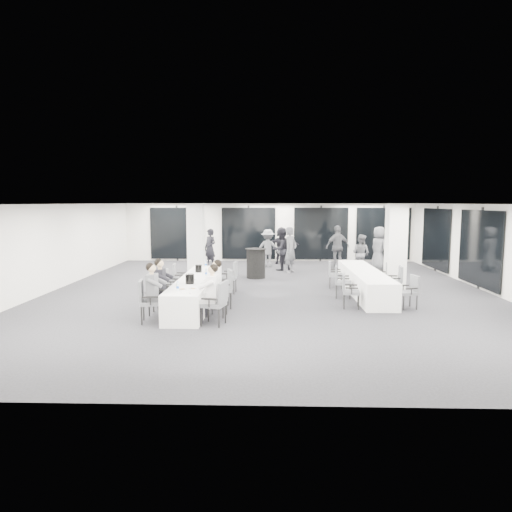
{
  "coord_description": "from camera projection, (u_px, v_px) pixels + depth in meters",
  "views": [
    {
      "loc": [
        0.03,
        -14.14,
        2.86
      ],
      "look_at": [
        -0.39,
        -0.2,
        1.21
      ],
      "focal_mm": 32.0,
      "sensor_mm": 36.0,
      "label": 1
    }
  ],
  "objects": [
    {
      "name": "room",
      "position": [
        295.0,
        246.0,
        15.29
      ],
      "size": [
        14.04,
        16.04,
        2.84
      ],
      "color": "black",
      "rests_on": "ground"
    },
    {
      "name": "column_left",
      "position": [
        196.0,
        240.0,
        17.47
      ],
      "size": [
        0.6,
        0.6,
        2.8
      ],
      "primitive_type": "cube",
      "color": "silver",
      "rests_on": "floor"
    },
    {
      "name": "column_right",
      "position": [
        396.0,
        247.0,
        15.08
      ],
      "size": [
        0.6,
        0.6,
        2.8
      ],
      "primitive_type": "cube",
      "color": "silver",
      "rests_on": "floor"
    },
    {
      "name": "banquet_table_main",
      "position": [
        196.0,
        291.0,
        12.78
      ],
      "size": [
        0.9,
        5.0,
        0.75
      ],
      "primitive_type": "cube",
      "color": "white",
      "rests_on": "floor"
    },
    {
      "name": "banquet_table_side",
      "position": [
        364.0,
        282.0,
        14.25
      ],
      "size": [
        0.9,
        5.0,
        0.75
      ],
      "primitive_type": "cube",
      "color": "white",
      "rests_on": "floor"
    },
    {
      "name": "cocktail_table",
      "position": [
        256.0,
        263.0,
        17.24
      ],
      "size": [
        0.81,
        0.81,
        1.12
      ],
      "color": "black",
      "rests_on": "floor"
    },
    {
      "name": "chair_main_left_near",
      "position": [
        148.0,
        298.0,
        10.82
      ],
      "size": [
        0.59,
        0.63,
        1.02
      ],
      "rotation": [
        0.0,
        0.0,
        -1.41
      ],
      "color": "#595B61",
      "rests_on": "floor"
    },
    {
      "name": "chair_main_left_second",
      "position": [
        156.0,
        291.0,
        11.64
      ],
      "size": [
        0.53,
        0.59,
        1.04
      ],
      "rotation": [
        0.0,
        0.0,
        -1.57
      ],
      "color": "#595B61",
      "rests_on": "floor"
    },
    {
      "name": "chair_main_left_mid",
      "position": [
        163.0,
        289.0,
        12.38
      ],
      "size": [
        0.47,
        0.52,
        0.9
      ],
      "rotation": [
        0.0,
        0.0,
        -1.54
      ],
      "color": "#595B61",
      "rests_on": "floor"
    },
    {
      "name": "chair_main_left_fourth",
      "position": [
        170.0,
        283.0,
        13.25
      ],
      "size": [
        0.49,
        0.54,
        0.92
      ],
      "rotation": [
        0.0,
        0.0,
        -1.63
      ],
      "color": "#595B61",
      "rests_on": "floor"
    },
    {
      "name": "chair_main_left_far",
      "position": [
        179.0,
        276.0,
        14.44
      ],
      "size": [
        0.5,
        0.55,
        0.92
      ],
      "rotation": [
        0.0,
        0.0,
        -1.49
      ],
      "color": "#595B61",
      "rests_on": "floor"
    },
    {
      "name": "chair_main_right_near",
      "position": [
        217.0,
        300.0,
        10.59
      ],
      "size": [
        0.63,
        0.66,
        1.03
      ],
      "rotation": [
        0.0,
        0.0,
        1.32
      ],
      "color": "#595B61",
      "rests_on": "floor"
    },
    {
      "name": "chair_main_right_second",
      "position": [
        220.0,
        296.0,
        11.42
      ],
      "size": [
        0.51,
        0.55,
        0.9
      ],
      "rotation": [
        0.0,
        0.0,
        1.43
      ],
      "color": "#595B61",
      "rests_on": "floor"
    },
    {
      "name": "chair_main_right_mid",
      "position": [
        225.0,
        286.0,
        12.36
      ],
      "size": [
        0.64,
        0.67,
        1.04
      ],
      "rotation": [
        0.0,
        0.0,
        1.83
      ],
      "color": "#595B61",
      "rests_on": "floor"
    },
    {
      "name": "chair_main_right_fourth",
      "position": [
        227.0,
        284.0,
        13.24
      ],
      "size": [
        0.48,
        0.52,
        0.88
      ],
      "rotation": [
        0.0,
        0.0,
        1.64
      ],
      "color": "#595B61",
      "rests_on": "floor"
    },
    {
      "name": "chair_main_right_far",
      "position": [
        231.0,
        275.0,
        14.38
      ],
      "size": [
        0.55,
        0.6,
        1.0
      ],
      "rotation": [
        0.0,
        0.0,
        1.49
      ],
      "color": "#595B61",
      "rests_on": "floor"
    },
    {
      "name": "chair_side_left_near",
      "position": [
        348.0,
        289.0,
        12.34
      ],
      "size": [
        0.52,
        0.56,
        0.91
      ],
      "rotation": [
        0.0,
        0.0,
        -1.71
      ],
      "color": "#595B61",
      "rests_on": "floor"
    },
    {
      "name": "chair_side_left_mid",
      "position": [
        341.0,
        280.0,
        13.69
      ],
      "size": [
        0.55,
        0.59,
        0.95
      ],
      "rotation": [
        0.0,
        0.0,
        -1.72
      ],
      "color": "#595B61",
      "rests_on": "floor"
    },
    {
      "name": "chair_side_left_far",
      "position": [
        333.0,
        273.0,
        15.26
      ],
      "size": [
        0.51,
        0.55,
        0.9
      ],
      "rotation": [
        0.0,
        0.0,
        -1.69
      ],
      "color": "#595B61",
      "rests_on": "floor"
    },
    {
      "name": "chair_side_right_near",
      "position": [
        410.0,
        290.0,
        12.3
      ],
      "size": [
        0.53,
        0.56,
        0.9
      ],
      "rotation": [
        0.0,
        0.0,
        1.75
      ],
      "color": "#595B61",
      "rests_on": "floor"
    },
    {
      "name": "chair_side_right_mid",
      "position": [
        396.0,
        280.0,
        13.71
      ],
      "size": [
        0.52,
        0.57,
        0.95
      ],
      "rotation": [
        0.0,
        0.0,
        1.47
      ],
      "color": "#595B61",
      "rests_on": "floor"
    },
    {
      "name": "chair_side_right_far",
      "position": [
        383.0,
        273.0,
        15.29
      ],
      "size": [
        0.52,
        0.55,
        0.88
      ],
      "rotation": [
        0.0,
        0.0,
        1.38
      ],
      "color": "#595B61",
      "rests_on": "floor"
    },
    {
      "name": "seated_guest_a",
      "position": [
        155.0,
        289.0,
        10.8
      ],
      "size": [
        0.5,
        0.38,
        1.44
      ],
      "rotation": [
        0.0,
        0.0,
        -1.57
      ],
      "color": "#53555A",
      "rests_on": "floor"
    },
    {
      "name": "seated_guest_b",
      "position": [
        163.0,
        283.0,
        11.61
      ],
      "size": [
        0.5,
        0.38,
        1.44
      ],
      "rotation": [
        0.0,
        0.0,
        -1.57
      ],
      "color": "black",
      "rests_on": "floor"
    },
    {
      "name": "seated_guest_c",
      "position": [
        210.0,
        291.0,
        10.59
      ],
      "size": [
        0.5,
        0.38,
        1.44
      ],
      "rotation": [
        0.0,
        0.0,
        1.57
      ],
      "color": "silver",
      "rests_on": "floor"
    },
    {
      "name": "seated_guest_d",
      "position": [
        214.0,
        284.0,
        11.4
      ],
      "size": [
        0.5,
        0.38,
        1.44
      ],
      "rotation": [
        0.0,
        0.0,
        1.57
      ],
      "color": "silver",
      "rests_on": "floor"
    },
    {
      "name": "standing_guest_a",
      "position": [
        291.0,
        247.0,
        18.48
      ],
      "size": [
        0.95,
        0.99,
        2.11
      ],
      "primitive_type": "imported",
      "rotation": [
        0.0,
        0.0,
        0.95
      ],
      "color": "#53555A",
      "rests_on": "floor"
    },
    {
      "name": "standing_guest_b",
      "position": [
        281.0,
        247.0,
        19.14
      ],
      "size": [
        1.12,
        1.06,
        2.0
      ],
      "primitive_type": "imported",
      "rotation": [
        0.0,
        0.0,
        3.83
      ],
      "color": "black",
      "rests_on": "floor"
    },
    {
      "name": "standing_guest_c",
      "position": [
        268.0,
        246.0,
        20.19
      ],
      "size": [
        1.28,
        0.74,
        1.88
      ],
      "primitive_type": "imported",
      "rotation": [
        0.0,
        0.0,
        3.04
      ],
      "color": "#53555A",
      "rests_on": "floor"
    },
    {
      "name": "standing_guest_d",
      "position": [
        338.0,
        244.0,
        19.78
      ],
      "size": [
        1.39,
        1.04,
        2.11
      ],
      "primitive_type": "imported",
      "rotation": [
        0.0,
        0.0,
        3.45
      ],
      "color": "#53555A",
      "rests_on": "floor"
    },
    {
      "name": "standing_guest_e",
      "position": [
        379.0,
        246.0,
        19.11
      ],
      "size": [
        0.99,
        1.17,
        2.09
      ],
      "primitive_type": "imported",
      "rotation": [
        0.0,
        0.0,
        2.02
      ],
      "color": "#53555A",
      "rests_on": "floor"
    },
    {
      "name": "standing_guest_f",
      "position": [
        282.0,
        243.0,
        21.17
      ],
      "size": [
        1.89,
        1.0,
        1.95
      ],
      "primitive_type": "imported",
      "rotation": [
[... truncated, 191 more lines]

